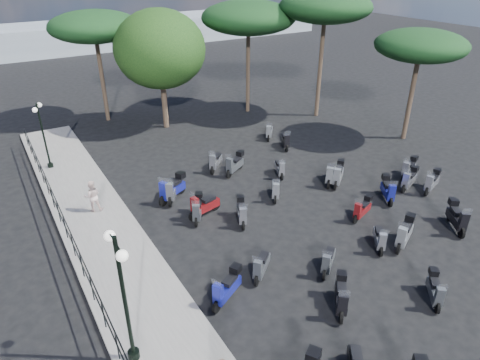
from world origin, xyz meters
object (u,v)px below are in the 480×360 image
scooter_13 (435,290)px  scooter_15 (276,189)px  pedestrian_far (92,196)px  scooter_5 (172,190)px  lamp_post_2 (43,132)px  scooter_16 (235,164)px  pine_2 (94,27)px  scooter_29 (285,141)px  scooter_32 (409,169)px  scooter_14 (379,239)px  scooter_23 (269,132)px  scooter_17 (216,162)px  scooter_25 (457,218)px  broadleaf_tree (160,49)px  scooter_11 (172,189)px  pine_0 (248,18)px  scooter_31 (432,182)px  scooter_4 (242,212)px  scooter_22 (280,168)px  pine_3 (421,46)px  pine_1 (325,7)px  scooter_26 (409,179)px  scooter_27 (388,190)px  scooter_20 (362,209)px  lamp_post_1 (124,294)px  scooter_10 (204,206)px  scooter_9 (198,209)px  scooter_19 (404,233)px  scooter_3 (261,266)px  scooter_8 (328,261)px  scooter_2 (227,288)px  scooter_21 (330,174)px  scooter_28 (338,174)px  scooter_7 (341,296)px

scooter_13 → scooter_15: bearing=-44.7°
pedestrian_far → scooter_5: (3.45, -0.70, -0.37)m
lamp_post_2 → scooter_16: size_ratio=2.30×
pine_2 → scooter_15: bearing=-76.0°
scooter_29 → scooter_32: scooter_32 is taller
scooter_5 → pine_2: 13.77m
scooter_14 → scooter_23: size_ratio=0.98×
scooter_17 → scooter_25: 11.79m
scooter_25 → broadleaf_tree: size_ratio=0.20×
scooter_11 → pine_0: pine_0 is taller
scooter_31 → pine_0: 16.07m
scooter_4 → pine_2: 16.88m
scooter_22 → pine_0: size_ratio=0.18×
scooter_5 → pine_3: 16.31m
pine_1 → scooter_26: bearing=-106.6°
pine_0 → scooter_27: bearing=-95.1°
pine_3 → scooter_13: bearing=-136.4°
scooter_20 → scooter_25: scooter_25 is taller
scooter_31 → scooter_29: bearing=0.7°
scooter_25 → pine_2: size_ratio=0.21×
lamp_post_1 → scooter_15: bearing=30.7°
lamp_post_2 → pine_3: 21.24m
scooter_10 → scooter_17: scooter_10 is taller
scooter_9 → scooter_19: size_ratio=0.84×
lamp_post_1 → scooter_3: lamp_post_1 is taller
scooter_15 → lamp_post_1: bearing=68.2°
scooter_25 → lamp_post_1: bearing=32.8°
scooter_8 → scooter_14: size_ratio=1.03×
scooter_11 → scooter_16: 3.98m
scooter_2 → scooter_21: (8.55, 4.47, -0.02)m
scooter_3 → scooter_28: scooter_28 is taller
scooter_26 → broadleaf_tree: size_ratio=0.21×
lamp_post_2 → pine_2: bearing=75.4°
lamp_post_2 → scooter_5: bearing=-32.1°
scooter_2 → scooter_17: bearing=-55.6°
lamp_post_2 → pedestrian_far: 5.88m
scooter_11 → scooter_23: size_ratio=1.34×
pine_2 → pine_1: bearing=-27.7°
scooter_2 → scooter_20: scooter_2 is taller
scooter_2 → scooter_23: (9.33, 10.96, -0.07)m
scooter_7 → scooter_32: (9.49, 5.12, -0.01)m
scooter_8 → scooter_23: (5.45, 11.56, 0.00)m
scooter_2 → scooter_13: 6.91m
scooter_31 → scooter_7: bearing=91.3°
pedestrian_far → scooter_28: size_ratio=0.99×
scooter_10 → pine_1: bearing=-73.6°
scooter_16 → scooter_23: bearing=-85.6°
scooter_17 → scooter_29: (4.93, 0.40, -0.02)m
scooter_20 → lamp_post_1: bearing=81.3°
scooter_3 → pine_0: 19.29m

